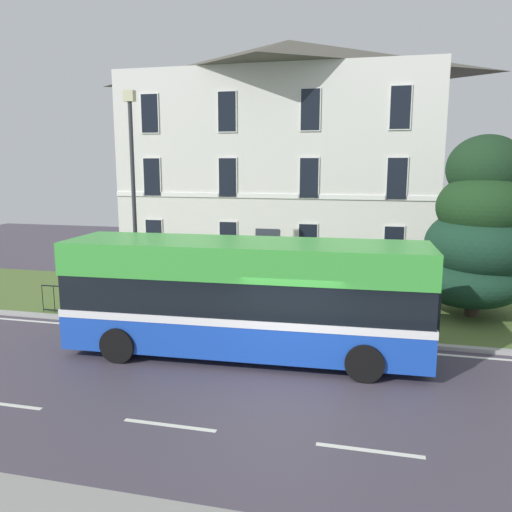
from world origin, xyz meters
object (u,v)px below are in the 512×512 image
at_px(single_decker_bus, 245,297).
at_px(street_lamp_post, 133,190).
at_px(georgian_townhouse, 287,152).
at_px(evergreen_tree, 478,235).
at_px(litter_bin, 300,305).

bearing_deg(single_decker_bus, street_lamp_post, 145.02).
height_order(georgian_townhouse, evergreen_tree, georgian_townhouse).
bearing_deg(single_decker_bus, evergreen_tree, 34.48).
distance_m(single_decker_bus, street_lamp_post, 6.24).
relative_size(single_decker_bus, street_lamp_post, 1.32).
relative_size(georgian_townhouse, single_decker_bus, 1.53).
distance_m(evergreen_tree, street_lamp_post, 11.71).
bearing_deg(evergreen_tree, single_decker_bus, -143.10).
xyz_separation_m(evergreen_tree, single_decker_bus, (-6.70, -5.03, -1.23)).
bearing_deg(street_lamp_post, evergreen_tree, 9.92).
relative_size(georgian_townhouse, evergreen_tree, 2.51).
height_order(georgian_townhouse, litter_bin, georgian_townhouse).
height_order(street_lamp_post, litter_bin, street_lamp_post).
xyz_separation_m(georgian_townhouse, litter_bin, (2.56, -11.60, -5.18)).
xyz_separation_m(single_decker_bus, street_lamp_post, (-4.74, 3.03, 2.70)).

